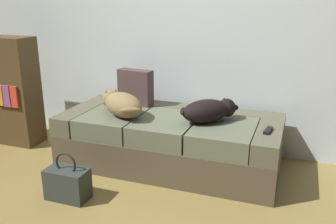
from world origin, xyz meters
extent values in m
cube|color=silver|center=(0.00, 1.69, 1.40)|extent=(6.40, 0.10, 2.80)
cube|color=brown|center=(0.00, 1.13, 0.15)|extent=(1.93, 0.87, 0.30)
cube|color=#575540|center=(-0.86, 1.13, 0.38)|extent=(0.20, 0.87, 0.17)
cube|color=#575540|center=(0.86, 1.13, 0.38)|extent=(0.20, 0.87, 0.17)
cube|color=#575540|center=(0.00, 1.47, 0.38)|extent=(1.53, 0.20, 0.17)
cube|color=#5D634D|center=(-0.51, 1.03, 0.38)|extent=(0.49, 0.65, 0.17)
cube|color=#5D634D|center=(0.00, 1.03, 0.38)|extent=(0.49, 0.65, 0.17)
cube|color=#5D634D|center=(0.51, 1.03, 0.38)|extent=(0.49, 0.65, 0.17)
ellipsoid|color=olive|center=(-0.38, 0.98, 0.57)|extent=(0.53, 0.47, 0.21)
sphere|color=olive|center=(-0.56, 1.10, 0.58)|extent=(0.17, 0.17, 0.17)
ellipsoid|color=#4D3F27|center=(-0.62, 1.14, 0.57)|extent=(0.12, 0.11, 0.06)
cone|color=#4D3F27|center=(-0.59, 1.06, 0.64)|extent=(0.04, 0.04, 0.05)
cone|color=#4D3F27|center=(-0.53, 1.14, 0.64)|extent=(0.04, 0.04, 0.05)
ellipsoid|color=olive|center=(-0.23, 0.82, 0.58)|extent=(0.18, 0.12, 0.05)
ellipsoid|color=black|center=(0.34, 1.08, 0.56)|extent=(0.47, 0.47, 0.19)
sphere|color=black|center=(0.48, 1.22, 0.57)|extent=(0.16, 0.16, 0.16)
ellipsoid|color=black|center=(0.53, 1.27, 0.56)|extent=(0.11, 0.11, 0.06)
cone|color=black|center=(0.45, 1.25, 0.63)|extent=(0.04, 0.04, 0.05)
cone|color=black|center=(0.51, 1.18, 0.63)|extent=(0.04, 0.04, 0.05)
ellipsoid|color=black|center=(0.17, 0.98, 0.57)|extent=(0.08, 0.17, 0.05)
cube|color=black|center=(0.86, 1.02, 0.48)|extent=(0.06, 0.15, 0.02)
cube|color=#4A3736|center=(-0.44, 1.37, 0.64)|extent=(0.35, 0.16, 0.34)
cube|color=#2E3532|center=(-0.52, 0.30, 0.12)|extent=(0.32, 0.18, 0.24)
torus|color=black|center=(-0.52, 0.30, 0.29)|extent=(0.18, 0.02, 0.18)
cube|color=#4B381F|center=(-1.72, 1.10, 0.55)|extent=(0.56, 0.28, 1.10)
cube|color=orange|center=(-1.72, 0.95, 0.54)|extent=(0.08, 0.02, 0.21)
cube|color=#8A498C|center=(-1.63, 0.95, 0.54)|extent=(0.08, 0.02, 0.22)
cube|color=red|center=(-1.54, 0.95, 0.54)|extent=(0.08, 0.02, 0.21)
camera|label=1|loc=(1.04, -1.76, 1.47)|focal=39.15mm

